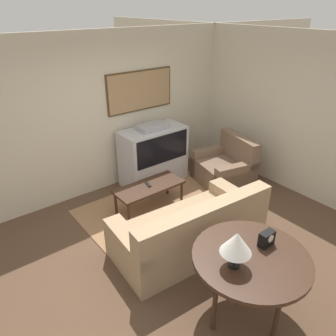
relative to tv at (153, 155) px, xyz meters
The scene contains 12 objects.
ground_plane 1.98m from the tv, 115.42° to the right, with size 12.00×12.00×0.00m, color brown.
wall_back 1.22m from the tv, 153.18° to the left, with size 12.00×0.10×2.70m.
wall_right 2.63m from the tv, 43.56° to the right, with size 0.06×12.00×2.70m.
area_rug 1.09m from the tv, 119.68° to the right, with size 2.48×1.72×0.01m.
tv is the anchor object (origin of this frame).
couch 2.02m from the tv, 111.38° to the right, with size 2.09×1.12×0.87m.
armchair 1.35m from the tv, 41.36° to the right, with size 1.02×1.14×0.90m.
coffee_table 0.96m from the tv, 129.89° to the right, with size 1.13×0.48×0.45m.
console_table 3.17m from the tv, 107.68° to the right, with size 1.19×1.19×0.80m.
table_lamp 3.27m from the tv, 111.90° to the right, with size 0.30×0.30×0.39m.
mantel_clock 3.10m from the tv, 103.40° to the right, with size 0.18×0.10×0.16m.
remote 0.94m from the tv, 131.08° to the right, with size 0.08×0.17×0.02m.
Camera 1 is at (-2.34, -2.75, 3.06)m, focal length 35.00 mm.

